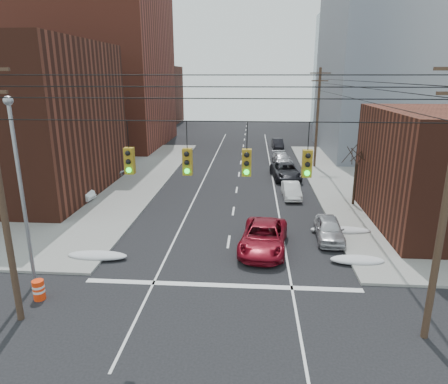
% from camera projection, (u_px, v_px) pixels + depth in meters
% --- Properties ---
extents(ground, '(160.00, 160.00, 0.00)m').
position_uv_depth(ground, '(207.00, 380.00, 13.90)').
color(ground, black).
rests_on(ground, ground).
extents(building_brick_tall, '(24.00, 20.00, 30.00)m').
position_uv_depth(building_brick_tall, '(78.00, 40.00, 57.28)').
color(building_brick_tall, brown).
rests_on(building_brick_tall, ground).
extents(building_brick_far, '(22.00, 18.00, 12.00)m').
position_uv_depth(building_brick_far, '(125.00, 96.00, 84.83)').
color(building_brick_far, '#451E14').
rests_on(building_brick_far, ground).
extents(building_office, '(22.00, 20.00, 25.00)m').
position_uv_depth(building_office, '(416.00, 56.00, 50.93)').
color(building_office, gray).
rests_on(building_office, ground).
extents(building_glass, '(20.00, 18.00, 22.00)m').
position_uv_depth(building_glass, '(373.00, 71.00, 76.10)').
color(building_glass, gray).
rests_on(building_glass, ground).
extents(utility_pole_left, '(2.20, 0.28, 11.00)m').
position_uv_depth(utility_pole_left, '(0.00, 191.00, 15.73)').
color(utility_pole_left, '#473323').
rests_on(utility_pole_left, ground).
extents(utility_pole_right, '(2.20, 0.28, 11.00)m').
position_uv_depth(utility_pole_right, '(446.00, 201.00, 14.54)').
color(utility_pole_right, '#473323').
rests_on(utility_pole_right, ground).
extents(utility_pole_far, '(2.20, 0.28, 11.00)m').
position_uv_depth(utility_pole_far, '(317.00, 116.00, 44.20)').
color(utility_pole_far, '#473323').
rests_on(utility_pole_far, ground).
extents(traffic_signals, '(17.00, 0.42, 2.02)m').
position_uv_depth(traffic_signals, '(217.00, 160.00, 14.71)').
color(traffic_signals, black).
rests_on(traffic_signals, ground).
extents(street_light, '(0.44, 0.44, 9.32)m').
position_uv_depth(street_light, '(20.00, 178.00, 18.74)').
color(street_light, gray).
rests_on(street_light, ground).
extents(bare_tree, '(2.09, 2.20, 4.93)m').
position_uv_depth(bare_tree, '(355.00, 178.00, 31.71)').
color(bare_tree, black).
rests_on(bare_tree, ground).
extents(snow_nw, '(3.50, 1.08, 0.42)m').
position_uv_depth(snow_nw, '(97.00, 255.00, 22.97)').
color(snow_nw, silver).
rests_on(snow_nw, ground).
extents(snow_ne, '(3.00, 1.08, 0.42)m').
position_uv_depth(snow_ne, '(357.00, 260.00, 22.41)').
color(snow_ne, silver).
rests_on(snow_ne, ground).
extents(snow_east_far, '(4.00, 1.08, 0.42)m').
position_uv_depth(snow_east_far, '(341.00, 230.00, 26.71)').
color(snow_east_far, silver).
rests_on(snow_east_far, ground).
extents(red_pickup, '(3.29, 6.02, 1.60)m').
position_uv_depth(red_pickup, '(264.00, 237.00, 24.06)').
color(red_pickup, maroon).
rests_on(red_pickup, ground).
extents(parked_car_a, '(1.87, 4.27, 1.43)m').
position_uv_depth(parked_car_a, '(329.00, 229.00, 25.53)').
color(parked_car_a, '#B4B3B8').
rests_on(parked_car_a, ground).
extents(parked_car_b, '(1.53, 4.04, 1.32)m').
position_uv_depth(parked_car_b, '(291.00, 190.00, 34.34)').
color(parked_car_b, white).
rests_on(parked_car_b, ground).
extents(parked_car_c, '(3.18, 5.90, 1.57)m').
position_uv_depth(parked_car_c, '(286.00, 171.00, 40.52)').
color(parked_car_c, black).
rests_on(parked_car_c, ground).
extents(parked_car_d, '(2.45, 4.80, 1.33)m').
position_uv_depth(parked_car_d, '(282.00, 159.00, 47.34)').
color(parked_car_d, '#A5A5A9').
rests_on(parked_car_d, ground).
extents(parked_car_e, '(1.94, 3.84, 1.26)m').
position_uv_depth(parked_car_e, '(281.00, 157.00, 48.26)').
color(parked_car_e, maroon).
rests_on(parked_car_e, ground).
extents(parked_car_f, '(1.66, 4.24, 1.37)m').
position_uv_depth(parked_car_f, '(278.00, 143.00, 57.65)').
color(parked_car_f, black).
rests_on(parked_car_f, ground).
extents(lot_car_a, '(4.08, 1.79, 1.30)m').
position_uv_depth(lot_car_a, '(70.00, 193.00, 33.11)').
color(lot_car_a, white).
rests_on(lot_car_a, sidewalk_nw).
extents(lot_car_b, '(4.71, 2.68, 1.24)m').
position_uv_depth(lot_car_b, '(102.00, 170.00, 41.18)').
color(lot_car_b, '#AAAAAF').
rests_on(lot_car_b, sidewalk_nw).
extents(lot_car_c, '(5.45, 3.02, 1.49)m').
position_uv_depth(lot_car_c, '(21.00, 186.00, 34.87)').
color(lot_car_c, black).
rests_on(lot_car_c, sidewalk_nw).
extents(lot_car_d, '(4.40, 2.25, 1.43)m').
position_uv_depth(lot_car_d, '(60.00, 169.00, 41.10)').
color(lot_car_d, '#AEAEB3').
rests_on(lot_car_d, sidewalk_nw).
extents(construction_barrel, '(0.69, 0.69, 0.97)m').
position_uv_depth(construction_barrel, '(39.00, 290.00, 18.75)').
color(construction_barrel, '#FF380D').
rests_on(construction_barrel, ground).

